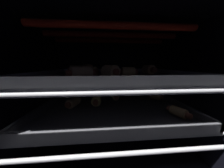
# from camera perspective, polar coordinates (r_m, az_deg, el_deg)

# --- Properties ---
(ground_plane) EXTENTS (0.51, 0.44, 0.01)m
(ground_plane) POSITION_cam_1_polar(r_m,az_deg,el_deg) (0.43, 0.14, -28.43)
(ground_plane) COLOR black
(oven_wall_back) EXTENTS (0.51, 0.01, 0.38)m
(oven_wall_back) POSITION_cam_1_polar(r_m,az_deg,el_deg) (0.55, -1.69, 3.00)
(oven_wall_back) COLOR black
(oven_wall_back) RESTS_ON ground_plane
(oven_wall_left) EXTENTS (0.01, 0.41, 0.38)m
(oven_wall_left) POSITION_cam_1_polar(r_m,az_deg,el_deg) (0.41, -37.97, -1.95)
(oven_wall_left) COLOR black
(oven_wall_left) RESTS_ON ground_plane
(oven_wall_right) EXTENTS (0.01, 0.41, 0.38)m
(oven_wall_right) POSITION_cam_1_polar(r_m,az_deg,el_deg) (0.44, 34.98, -0.84)
(oven_wall_right) COLOR black
(oven_wall_right) RESTS_ON ground_plane
(oven_ceiling) EXTENTS (0.51, 0.44, 0.01)m
(oven_ceiling) POSITION_cam_1_polar(r_m,az_deg,el_deg) (0.35, 0.17, 31.08)
(oven_ceiling) COLOR black
(heating_element) EXTENTS (0.39, 0.17, 0.02)m
(heating_element) POSITION_cam_1_polar(r_m,az_deg,el_deg) (0.34, 0.17, 25.51)
(heating_element) COLOR maroon
(oven_rack_lower) EXTENTS (0.47, 0.41, 0.01)m
(oven_rack_lower) POSITION_cam_1_polar(r_m,az_deg,el_deg) (0.36, 0.15, -13.27)
(oven_rack_lower) COLOR #B7B7BC
(baking_tray_lower) EXTENTS (0.43, 0.32, 0.03)m
(baking_tray_lower) POSITION_cam_1_polar(r_m,az_deg,el_deg) (0.36, 0.15, -11.79)
(baking_tray_lower) COLOR #4C4C51
(baking_tray_lower) RESTS_ON oven_rack_lower
(pig_in_blanket_lower_0) EXTENTS (0.03, 0.05, 0.03)m
(pig_in_blanket_lower_0) POSITION_cam_1_polar(r_m,az_deg,el_deg) (0.36, -8.55, -8.91)
(pig_in_blanket_lower_0) COLOR #D5C571
(pig_in_blanket_lower_0) RESTS_ON baking_tray_lower
(pig_in_blanket_lower_1) EXTENTS (0.04, 0.06, 0.02)m
(pig_in_blanket_lower_1) POSITION_cam_1_polar(r_m,az_deg,el_deg) (0.33, 32.83, -12.79)
(pig_in_blanket_lower_1) COLOR #E4B977
(pig_in_blanket_lower_1) RESTS_ON baking_tray_lower
(pig_in_blanket_lower_2) EXTENTS (0.04, 0.07, 0.03)m
(pig_in_blanket_lower_2) POSITION_cam_1_polar(r_m,az_deg,el_deg) (0.37, -20.45, -9.17)
(pig_in_blanket_lower_2) COLOR #D5B17C
(pig_in_blanket_lower_2) RESTS_ON baking_tray_lower
(pig_in_blanket_lower_3) EXTENTS (0.05, 0.05, 0.02)m
(pig_in_blanket_lower_3) POSITION_cam_1_polar(r_m,az_deg,el_deg) (0.48, -22.39, -5.10)
(pig_in_blanket_lower_3) COLOR #DAC972
(pig_in_blanket_lower_3) RESTS_ON baking_tray_lower
(pig_in_blanket_lower_4) EXTENTS (0.05, 0.05, 0.03)m
(pig_in_blanket_lower_4) POSITION_cam_1_polar(r_m,az_deg,el_deg) (0.45, 22.98, -6.09)
(pig_in_blanket_lower_4) COLOR tan
(pig_in_blanket_lower_4) RESTS_ON baking_tray_lower
(pig_in_blanket_lower_5) EXTENTS (0.03, 0.05, 0.03)m
(pig_in_blanket_lower_5) POSITION_cam_1_polar(r_m,az_deg,el_deg) (0.41, 1.76, -6.48)
(pig_in_blanket_lower_5) COLOR #DBC77E
(pig_in_blanket_lower_5) RESTS_ON baking_tray_lower
(oven_rack_upper) EXTENTS (0.47, 0.41, 0.01)m
(oven_rack_upper) POSITION_cam_1_polar(r_m,az_deg,el_deg) (0.33, 0.15, 3.54)
(oven_rack_upper) COLOR #B7B7BC
(baking_tray_upper) EXTENTS (0.43, 0.32, 0.02)m
(baking_tray_upper) POSITION_cam_1_polar(r_m,az_deg,el_deg) (0.33, 0.16, 4.97)
(baking_tray_upper) COLOR silver
(baking_tray_upper) RESTS_ON oven_rack_upper
(pig_in_blanket_upper_0) EXTENTS (0.05, 0.05, 0.03)m
(pig_in_blanket_upper_0) POSITION_cam_1_polar(r_m,az_deg,el_deg) (0.25, -0.92, 6.97)
(pig_in_blanket_upper_0) COLOR #DCC084
(pig_in_blanket_upper_0) RESTS_ON baking_tray_upper
(pig_in_blanket_upper_1) EXTENTS (0.04, 0.06, 0.03)m
(pig_in_blanket_upper_1) POSITION_cam_1_polar(r_m,az_deg,el_deg) (0.36, 19.82, 7.45)
(pig_in_blanket_upper_1) COLOR #DDB37A
(pig_in_blanket_upper_1) RESTS_ON baking_tray_upper
(pig_in_blanket_upper_2) EXTENTS (0.05, 0.03, 0.03)m
(pig_in_blanket_upper_2) POSITION_cam_1_polar(r_m,az_deg,el_deg) (0.27, 8.83, 6.58)
(pig_in_blanket_upper_2) COLOR #DFBE71
(pig_in_blanket_upper_2) RESTS_ON baking_tray_upper
(pig_in_blanket_upper_3) EXTENTS (0.05, 0.03, 0.03)m
(pig_in_blanket_upper_3) POSITION_cam_1_polar(r_m,az_deg,el_deg) (0.36, -19.19, 7.39)
(pig_in_blanket_upper_3) COLOR #D4C374
(pig_in_blanket_upper_3) RESTS_ON baking_tray_upper
(pig_in_blanket_upper_4) EXTENTS (0.06, 0.04, 0.03)m
(pig_in_blanket_upper_4) POSITION_cam_1_polar(r_m,az_deg,el_deg) (0.22, -16.55, 5.75)
(pig_in_blanket_upper_4) COLOR #DAB680
(pig_in_blanket_upper_4) RESTS_ON baking_tray_upper
(pig_in_blanket_upper_5) EXTENTS (0.04, 0.03, 0.03)m
(pig_in_blanket_upper_5) POSITION_cam_1_polar(r_m,az_deg,el_deg) (0.32, -13.08, 7.33)
(pig_in_blanket_upper_5) COLOR tan
(pig_in_blanket_upper_5) RESTS_ON baking_tray_upper
(pig_in_blanket_upper_6) EXTENTS (0.04, 0.04, 0.03)m
(pig_in_blanket_upper_6) POSITION_cam_1_polar(r_m,az_deg,el_deg) (0.28, -11.63, 6.70)
(pig_in_blanket_upper_6) COLOR #D4BE7A
(pig_in_blanket_upper_6) RESTS_ON baking_tray_upper
(pig_in_blanket_upper_7) EXTENTS (0.05, 0.05, 0.03)m
(pig_in_blanket_upper_7) POSITION_cam_1_polar(r_m,az_deg,el_deg) (0.41, -13.38, 8.33)
(pig_in_blanket_upper_7) COLOR #DEC37D
(pig_in_blanket_upper_7) RESTS_ON baking_tray_upper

